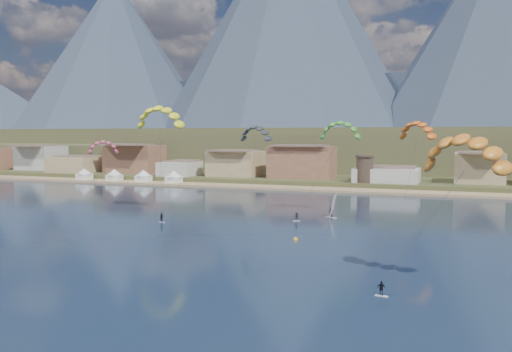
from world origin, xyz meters
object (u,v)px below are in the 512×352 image
at_px(buoy, 296,239).
at_px(windsurfer, 332,210).
at_px(kitesurfer_green, 340,128).
at_px(kitesurfer_orange, 465,148).
at_px(kitesurfer_yellow, 160,114).
at_px(watchtower, 365,169).

bearing_deg(buoy, windsurfer, 89.47).
relative_size(kitesurfer_green, buoy, 29.35).
relative_size(kitesurfer_orange, buoy, 25.26).
bearing_deg(kitesurfer_green, windsurfer, -93.86).
bearing_deg(kitesurfer_yellow, kitesurfer_orange, -31.83).
bearing_deg(watchtower, windsurfer, -87.04).
relative_size(kitesurfer_orange, windsurfer, 3.96).
distance_m(kitesurfer_yellow, windsurfer, 42.41).
relative_size(watchtower, kitesurfer_orange, 0.45).
distance_m(watchtower, buoy, 84.94).
relative_size(kitesurfer_green, windsurfer, 4.61).
xyz_separation_m(kitesurfer_yellow, kitesurfer_orange, (61.65, -38.27, -5.89)).
height_order(kitesurfer_orange, kitesurfer_green, kitesurfer_green).
xyz_separation_m(kitesurfer_orange, buoy, (-24.80, 18.30, -15.46)).
xyz_separation_m(watchtower, kitesurfer_green, (3.44, -54.34, 12.01)).
bearing_deg(windsurfer, watchtower, 92.96).
height_order(kitesurfer_yellow, kitesurfer_orange, kitesurfer_yellow).
bearing_deg(watchtower, kitesurfer_orange, -74.96).
bearing_deg(buoy, kitesurfer_yellow, 151.54).
distance_m(kitesurfer_green, buoy, 35.40).
height_order(watchtower, buoy, watchtower).
distance_m(kitesurfer_yellow, buoy, 47.04).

